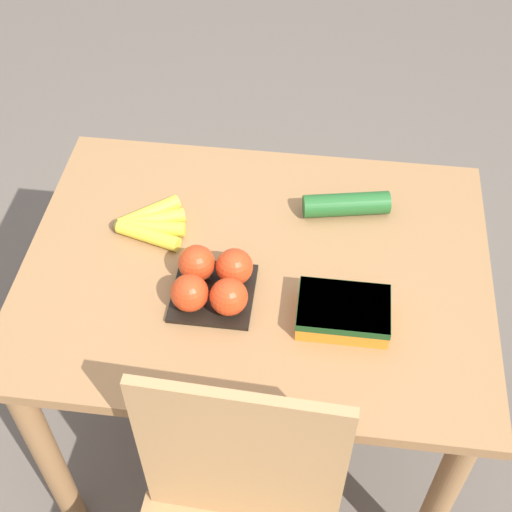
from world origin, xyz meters
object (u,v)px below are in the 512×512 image
tomato_pack (212,281)px  banana_bunch (149,224)px  carrot_bag (343,311)px  cucumber_near (346,204)px

tomato_pack → banana_bunch: bearing=-44.1°
tomato_pack → carrot_bag: (-0.27, 0.03, -0.01)m
tomato_pack → carrot_bag: size_ratio=0.92×
carrot_bag → cucumber_near: size_ratio=0.91×
carrot_bag → cucumber_near: 0.31m
cucumber_near → banana_bunch: bearing=13.8°
carrot_bag → cucumber_near: cucumber_near is taller
banana_bunch → carrot_bag: carrot_bag is taller
banana_bunch → carrot_bag: bearing=155.6°
tomato_pack → carrot_bag: tomato_pack is taller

